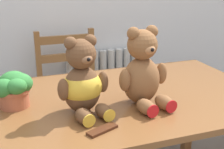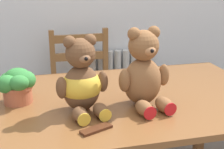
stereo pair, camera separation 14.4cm
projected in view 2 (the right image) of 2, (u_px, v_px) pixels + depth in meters
name	position (u px, v px, depth m)	size (l,w,h in m)	color
radiator	(118.00, 94.00, 2.77)	(0.66, 0.10, 0.73)	beige
dining_table	(129.00, 112.00, 1.65)	(1.46, 0.93, 0.76)	brown
wooden_chair_behind	(83.00, 93.00, 2.42)	(0.46, 0.43, 0.94)	brown
teddy_bear_left	(82.00, 82.00, 1.41)	(0.25, 0.28, 0.36)	brown
teddy_bear_right	(144.00, 73.00, 1.47)	(0.27, 0.28, 0.38)	brown
potted_plant	(17.00, 84.00, 1.51)	(0.19, 0.18, 0.17)	#B25B3D
chocolate_bar	(96.00, 129.00, 1.27)	(0.14, 0.04, 0.01)	#472314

